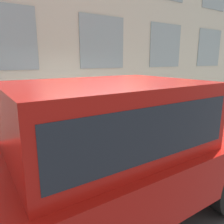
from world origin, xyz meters
TOP-DOWN VIEW (x-y plane):
  - ground_plane at (0.00, 0.00)m, footprint 80.00×80.00m
  - sidewalk at (1.30, 0.00)m, footprint 2.59×60.00m
  - fire_hydrant at (0.35, -0.06)m, footprint 0.35×0.46m
  - person at (0.72, -0.76)m, footprint 0.30×0.20m
  - parked_car_red_near at (-1.31, 0.88)m, footprint 1.92×4.85m

SIDE VIEW (x-z plane):
  - ground_plane at x=0.00m, z-range 0.00..0.00m
  - sidewalk at x=1.30m, z-range 0.00..0.16m
  - fire_hydrant at x=0.35m, z-range 0.17..1.01m
  - person at x=0.72m, z-range 0.29..1.54m
  - parked_car_red_near at x=-1.31m, z-range 0.10..1.97m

